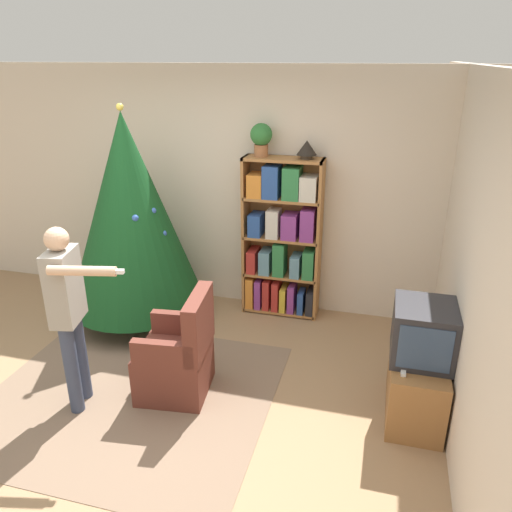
# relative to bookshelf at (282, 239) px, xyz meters

# --- Properties ---
(ground_plane) EXTENTS (14.00, 14.00, 0.00)m
(ground_plane) POSITION_rel_bookshelf_xyz_m (-0.69, -1.93, -0.86)
(ground_plane) COLOR #9E7A56
(wall_back) EXTENTS (8.00, 0.10, 2.60)m
(wall_back) POSITION_rel_bookshelf_xyz_m (-0.69, 0.21, 0.44)
(wall_back) COLOR beige
(wall_back) RESTS_ON ground_plane
(wall_right) EXTENTS (0.10, 8.00, 2.60)m
(wall_right) POSITION_rel_bookshelf_xyz_m (1.67, -1.93, 0.44)
(wall_right) COLOR beige
(wall_right) RESTS_ON ground_plane
(area_rug) EXTENTS (2.35, 2.13, 0.01)m
(area_rug) POSITION_rel_bookshelf_xyz_m (-0.90, -1.80, -0.85)
(area_rug) COLOR #7F6651
(area_rug) RESTS_ON ground_plane
(bookshelf) EXTENTS (0.82, 0.28, 1.72)m
(bookshelf) POSITION_rel_bookshelf_xyz_m (0.00, 0.00, 0.00)
(bookshelf) COLOR #A8703D
(bookshelf) RESTS_ON ground_plane
(tv_stand) EXTENTS (0.42, 0.80, 0.52)m
(tv_stand) POSITION_rel_bookshelf_xyz_m (1.39, -1.40, -0.60)
(tv_stand) COLOR #996638
(tv_stand) RESTS_ON ground_plane
(television) EXTENTS (0.45, 0.49, 0.44)m
(television) POSITION_rel_bookshelf_xyz_m (1.39, -1.40, -0.12)
(television) COLOR #28282D
(television) RESTS_ON tv_stand
(game_remote) EXTENTS (0.04, 0.12, 0.02)m
(game_remote) POSITION_rel_bookshelf_xyz_m (1.26, -1.64, -0.32)
(game_remote) COLOR white
(game_remote) RESTS_ON tv_stand
(christmas_tree) EXTENTS (1.41, 1.41, 2.26)m
(christmas_tree) POSITION_rel_bookshelf_xyz_m (-1.45, -0.55, 0.35)
(christmas_tree) COLOR #4C3323
(christmas_tree) RESTS_ON ground_plane
(armchair) EXTENTS (0.63, 0.62, 0.92)m
(armchair) POSITION_rel_bookshelf_xyz_m (-0.52, -1.62, -0.53)
(armchair) COLOR brown
(armchair) RESTS_ON ground_plane
(standing_person) EXTENTS (0.69, 0.46, 1.53)m
(standing_person) POSITION_rel_bookshelf_xyz_m (-1.23, -1.98, 0.04)
(standing_person) COLOR #38425B
(standing_person) RESTS_ON ground_plane
(potted_plant) EXTENTS (0.22, 0.22, 0.33)m
(potted_plant) POSITION_rel_bookshelf_xyz_m (-0.23, 0.01, 1.05)
(potted_plant) COLOR #935B38
(potted_plant) RESTS_ON bookshelf
(table_lamp) EXTENTS (0.20, 0.20, 0.18)m
(table_lamp) POSITION_rel_bookshelf_xyz_m (0.23, 0.01, 0.97)
(table_lamp) COLOR #473828
(table_lamp) RESTS_ON bookshelf
(book_pile_near_tree) EXTENTS (0.22, 0.17, 0.11)m
(book_pile_near_tree) POSITION_rel_bookshelf_xyz_m (-1.03, -0.88, -0.81)
(book_pile_near_tree) COLOR #5B899E
(book_pile_near_tree) RESTS_ON ground_plane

